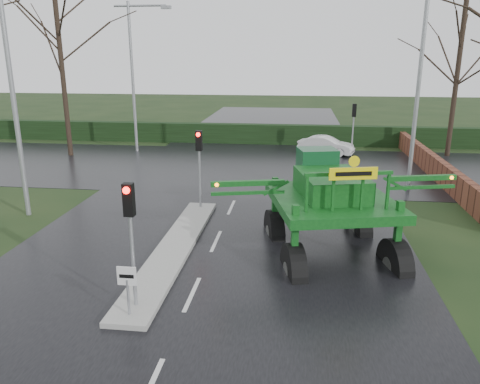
# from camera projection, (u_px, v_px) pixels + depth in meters

# --- Properties ---
(ground) EXTENTS (140.00, 140.00, 0.00)m
(ground) POSITION_uv_depth(u_px,v_px,m) (192.00, 295.00, 13.34)
(ground) COLOR black
(ground) RESTS_ON ground
(road_main) EXTENTS (14.00, 80.00, 0.02)m
(road_main) POSITION_uv_depth(u_px,v_px,m) (237.00, 195.00, 22.86)
(road_main) COLOR black
(road_main) RESTS_ON ground
(road_cross) EXTENTS (80.00, 12.00, 0.02)m
(road_cross) POSITION_uv_depth(u_px,v_px,m) (250.00, 167.00, 28.58)
(road_cross) COLOR black
(road_cross) RESTS_ON ground
(median_island) EXTENTS (1.20, 10.00, 0.16)m
(median_island) POSITION_uv_depth(u_px,v_px,m) (175.00, 248.00, 16.33)
(median_island) COLOR gray
(median_island) RESTS_ON ground
(hedge_row) EXTENTS (44.00, 0.90, 1.50)m
(hedge_row) POSITION_uv_depth(u_px,v_px,m) (260.00, 134.00, 35.99)
(hedge_row) COLOR black
(hedge_row) RESTS_ON ground
(brick_wall) EXTENTS (0.40, 20.00, 1.20)m
(brick_wall) POSITION_uv_depth(u_px,v_px,m) (429.00, 162.00, 27.18)
(brick_wall) COLOR #592D1E
(brick_wall) RESTS_ON ground
(keep_left_sign) EXTENTS (0.50, 0.07, 1.35)m
(keep_left_sign) POSITION_uv_depth(u_px,v_px,m) (127.00, 283.00, 11.77)
(keep_left_sign) COLOR gray
(keep_left_sign) RESTS_ON ground
(traffic_signal_near) EXTENTS (0.26, 0.33, 3.52)m
(traffic_signal_near) POSITION_uv_depth(u_px,v_px,m) (130.00, 219.00, 11.81)
(traffic_signal_near) COLOR gray
(traffic_signal_near) RESTS_ON ground
(traffic_signal_mid) EXTENTS (0.26, 0.33, 3.52)m
(traffic_signal_mid) POSITION_uv_depth(u_px,v_px,m) (199.00, 153.00, 19.90)
(traffic_signal_mid) COLOR gray
(traffic_signal_mid) RESTS_ON ground
(traffic_signal_far) EXTENTS (0.26, 0.33, 3.52)m
(traffic_signal_far) POSITION_uv_depth(u_px,v_px,m) (354.00, 118.00, 30.91)
(traffic_signal_far) COLOR gray
(traffic_signal_far) RESTS_ON ground
(street_light_left_near) EXTENTS (3.85, 0.30, 10.00)m
(street_light_left_near) POSITION_uv_depth(u_px,v_px,m) (17.00, 71.00, 18.34)
(street_light_left_near) COLOR gray
(street_light_left_near) RESTS_ON ground
(street_light_right) EXTENTS (3.85, 0.30, 10.00)m
(street_light_right) POSITION_uv_depth(u_px,v_px,m) (414.00, 68.00, 22.13)
(street_light_right) COLOR gray
(street_light_right) RESTS_ON ground
(street_light_left_far) EXTENTS (3.85, 0.30, 10.00)m
(street_light_left_far) POSITION_uv_depth(u_px,v_px,m) (136.00, 64.00, 31.67)
(street_light_left_far) COLOR gray
(street_light_left_far) RESTS_ON ground
(tree_left_far) EXTENTS (7.70, 7.70, 13.26)m
(tree_left_far) POSITION_uv_depth(u_px,v_px,m) (60.00, 46.00, 29.95)
(tree_left_far) COLOR black
(tree_left_far) RESTS_ON ground
(tree_right_far) EXTENTS (7.00, 7.00, 12.05)m
(tree_right_far) POSITION_uv_depth(u_px,v_px,m) (459.00, 57.00, 29.99)
(tree_right_far) COLOR black
(tree_right_far) RESTS_ON ground
(crop_sprayer) EXTENTS (8.14, 5.94, 4.66)m
(crop_sprayer) POSITION_uv_depth(u_px,v_px,m) (294.00, 203.00, 14.35)
(crop_sprayer) COLOR black
(crop_sprayer) RESTS_ON ground
(white_sedan) EXTENTS (3.99, 2.36, 1.24)m
(white_sedan) POSITION_uv_depth(u_px,v_px,m) (325.00, 155.00, 32.22)
(white_sedan) COLOR silver
(white_sedan) RESTS_ON ground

